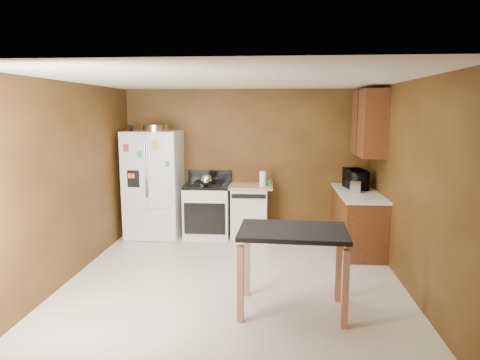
# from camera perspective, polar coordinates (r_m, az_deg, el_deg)

# --- Properties ---
(floor) EXTENTS (4.50, 4.50, 0.00)m
(floor) POSITION_cam_1_polar(r_m,az_deg,el_deg) (5.61, -0.76, -13.17)
(floor) COLOR silver
(floor) RESTS_ON ground
(ceiling) EXTENTS (4.50, 4.50, 0.00)m
(ceiling) POSITION_cam_1_polar(r_m,az_deg,el_deg) (5.20, -0.83, 13.22)
(ceiling) COLOR white
(ceiling) RESTS_ON ground
(wall_back) EXTENTS (4.20, 0.00, 4.20)m
(wall_back) POSITION_cam_1_polar(r_m,az_deg,el_deg) (7.48, 0.83, 2.44)
(wall_back) COLOR brown
(wall_back) RESTS_ON ground
(wall_front) EXTENTS (4.20, 0.00, 4.20)m
(wall_front) POSITION_cam_1_polar(r_m,az_deg,el_deg) (3.09, -4.76, -7.64)
(wall_front) COLOR brown
(wall_front) RESTS_ON ground
(wall_left) EXTENTS (0.00, 4.50, 4.50)m
(wall_left) POSITION_cam_1_polar(r_m,az_deg,el_deg) (5.84, -21.76, -0.18)
(wall_left) COLOR brown
(wall_left) RESTS_ON ground
(wall_right) EXTENTS (0.00, 4.50, 4.50)m
(wall_right) POSITION_cam_1_polar(r_m,az_deg,el_deg) (5.48, 21.64, -0.76)
(wall_right) COLOR brown
(wall_right) RESTS_ON ground
(roasting_pan) EXTENTS (0.42, 0.42, 0.10)m
(roasting_pan) POSITION_cam_1_polar(r_m,az_deg,el_deg) (7.27, -11.18, 6.83)
(roasting_pan) COLOR silver
(roasting_pan) RESTS_ON refrigerator
(pen_cup) EXTENTS (0.07, 0.07, 0.11)m
(pen_cup) POSITION_cam_1_polar(r_m,az_deg,el_deg) (7.39, -14.39, 6.76)
(pen_cup) COLOR black
(pen_cup) RESTS_ON refrigerator
(kettle) EXTENTS (0.20, 0.20, 0.20)m
(kettle) POSITION_cam_1_polar(r_m,az_deg,el_deg) (7.11, -4.54, 0.02)
(kettle) COLOR silver
(kettle) RESTS_ON gas_range
(paper_towel) EXTENTS (0.14, 0.14, 0.25)m
(paper_towel) POSITION_cam_1_polar(r_m,az_deg,el_deg) (7.10, 3.04, 0.15)
(paper_towel) COLOR white
(paper_towel) RESTS_ON dishwasher
(green_canister) EXTENTS (0.12, 0.12, 0.10)m
(green_canister) POSITION_cam_1_polar(r_m,az_deg,el_deg) (7.24, 3.89, -0.29)
(green_canister) COLOR green
(green_canister) RESTS_ON dishwasher
(toaster) EXTENTS (0.22, 0.29, 0.19)m
(toaster) POSITION_cam_1_polar(r_m,az_deg,el_deg) (6.80, 15.17, -0.75)
(toaster) COLOR silver
(toaster) RESTS_ON right_cabinets
(microwave) EXTENTS (0.43, 0.56, 0.28)m
(microwave) POSITION_cam_1_polar(r_m,az_deg,el_deg) (7.10, 15.16, 0.04)
(microwave) COLOR black
(microwave) RESTS_ON right_cabinets
(refrigerator) EXTENTS (0.90, 0.80, 1.80)m
(refrigerator) POSITION_cam_1_polar(r_m,az_deg,el_deg) (7.42, -11.41, -0.53)
(refrigerator) COLOR white
(refrigerator) RESTS_ON ground
(gas_range) EXTENTS (0.76, 0.68, 1.10)m
(gas_range) POSITION_cam_1_polar(r_m,az_deg,el_deg) (7.37, -4.34, -3.91)
(gas_range) COLOR white
(gas_range) RESTS_ON ground
(dishwasher) EXTENTS (0.78, 0.63, 0.89)m
(dishwasher) POSITION_cam_1_polar(r_m,az_deg,el_deg) (7.32, 1.29, -4.06)
(dishwasher) COLOR white
(dishwasher) RESTS_ON ground
(right_cabinets) EXTENTS (0.63, 1.58, 2.45)m
(right_cabinets) POSITION_cam_1_polar(r_m,az_deg,el_deg) (6.89, 15.83, -1.39)
(right_cabinets) COLOR brown
(right_cabinets) RESTS_ON ground
(island) EXTENTS (1.16, 0.80, 0.91)m
(island) POSITION_cam_1_polar(r_m,az_deg,el_deg) (4.60, 7.05, -8.32)
(island) COLOR black
(island) RESTS_ON ground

